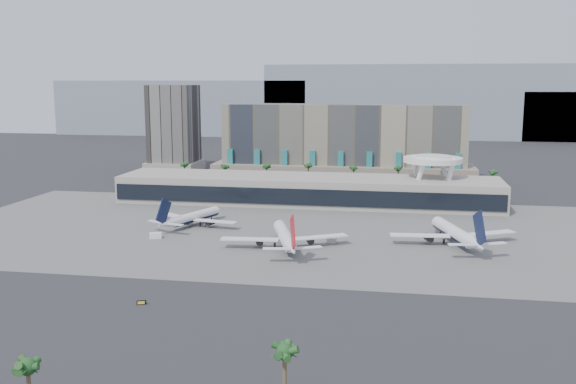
% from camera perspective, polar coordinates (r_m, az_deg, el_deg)
% --- Properties ---
extents(ground, '(900.00, 900.00, 0.00)m').
position_cam_1_polar(ground, '(184.62, -3.16, -7.26)').
color(ground, '#232326').
rests_on(ground, ground).
extents(apron_pad, '(260.00, 130.00, 0.06)m').
position_cam_1_polar(apron_pad, '(236.66, -0.16, -3.41)').
color(apron_pad, '#5B5B59').
rests_on(apron_pad, ground).
extents(mountain_ridge, '(680.00, 60.00, 70.00)m').
position_cam_1_polar(mountain_ridge, '(642.43, 8.87, 7.52)').
color(mountain_ridge, gray).
rests_on(mountain_ridge, ground).
extents(hotel, '(140.00, 30.00, 42.00)m').
position_cam_1_polar(hotel, '(349.58, 4.89, 3.64)').
color(hotel, gray).
rests_on(hotel, ground).
extents(office_tower, '(30.00, 30.00, 52.00)m').
position_cam_1_polar(office_tower, '(396.92, -10.09, 5.14)').
color(office_tower, black).
rests_on(office_tower, ground).
extents(terminal, '(170.00, 32.50, 14.50)m').
position_cam_1_polar(terminal, '(288.51, 1.75, 0.30)').
color(terminal, '#B1A79C').
rests_on(terminal, ground).
extents(saucer_structure, '(26.00, 26.00, 21.89)m').
position_cam_1_polar(saucer_structure, '(290.43, 12.75, 2.50)').
color(saucer_structure, white).
rests_on(saucer_structure, ground).
extents(palm_row, '(157.80, 2.80, 13.10)m').
position_cam_1_polar(palm_row, '(321.57, 3.88, 1.98)').
color(palm_row, brown).
rests_on(palm_row, ground).
extents(airliner_left, '(35.42, 36.56, 13.27)m').
position_cam_1_polar(airliner_left, '(245.90, -8.47, -2.22)').
color(airliner_left, white).
rests_on(airliner_left, ground).
extents(airliner_centre, '(41.18, 42.64, 15.17)m').
position_cam_1_polar(airliner_centre, '(210.89, -0.25, -4.00)').
color(airliner_centre, white).
rests_on(airliner_centre, ground).
extents(airliner_right, '(42.54, 44.06, 15.66)m').
position_cam_1_polar(airliner_right, '(222.75, 14.64, -3.54)').
color(airliner_right, white).
rests_on(airliner_right, ground).
extents(service_vehicle_a, '(4.61, 3.43, 2.03)m').
position_cam_1_polar(service_vehicle_a, '(228.93, -11.70, -3.82)').
color(service_vehicle_a, white).
rests_on(service_vehicle_a, ground).
extents(service_vehicle_b, '(3.36, 2.05, 1.67)m').
position_cam_1_polar(service_vehicle_b, '(218.87, 3.89, -4.31)').
color(service_vehicle_b, silver).
rests_on(service_vehicle_b, ground).
extents(taxiway_sign, '(2.33, 1.09, 1.07)m').
position_cam_1_polar(taxiway_sign, '(163.80, -12.89, -9.55)').
color(taxiway_sign, black).
rests_on(taxiway_sign, ground).
extents(near_palm_a, '(6.00, 6.00, 11.55)m').
position_cam_1_polar(near_palm_a, '(112.01, -22.09, -14.87)').
color(near_palm_a, brown).
rests_on(near_palm_a, ground).
extents(near_palm_b, '(6.00, 6.00, 12.59)m').
position_cam_1_polar(near_palm_b, '(106.88, -0.30, -14.73)').
color(near_palm_b, brown).
rests_on(near_palm_b, ground).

